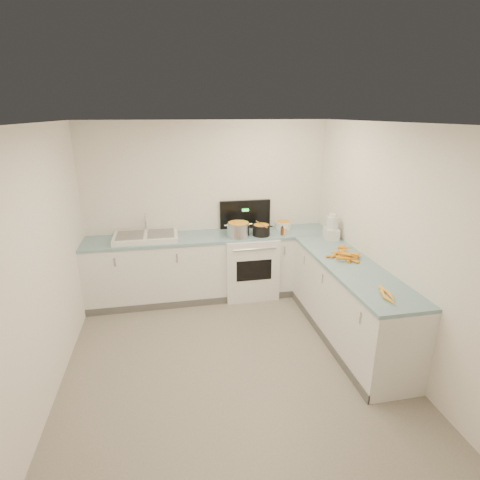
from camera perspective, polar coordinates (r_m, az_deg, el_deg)
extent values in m
cube|color=white|center=(5.49, -4.29, -4.14)|extent=(3.50, 0.60, 0.90)
cube|color=#80AAB6|center=(5.33, -4.42, 0.52)|extent=(3.50, 0.62, 0.04)
cube|color=white|center=(4.67, 16.16, -9.24)|extent=(0.60, 2.20, 0.90)
cube|color=#80AAB6|center=(4.47, 16.70, -3.91)|extent=(0.62, 2.20, 0.04)
cube|color=white|center=(5.55, 1.39, -3.82)|extent=(0.76, 0.65, 0.90)
cube|color=black|center=(5.61, 0.78, 3.96)|extent=(0.76, 0.05, 0.42)
cube|color=white|center=(5.29, -14.15, 0.48)|extent=(0.86, 0.52, 0.07)
cube|color=slate|center=(5.29, -16.40, 0.73)|extent=(0.36, 0.42, 0.01)
cube|color=slate|center=(5.27, -11.96, 1.01)|extent=(0.36, 0.42, 0.01)
cylinder|color=silver|center=(5.46, -14.19, 2.74)|extent=(0.03, 0.03, 0.24)
cylinder|color=silver|center=(5.20, -0.25, 1.45)|extent=(0.31, 0.31, 0.23)
cylinder|color=black|center=(5.29, 3.25, 1.41)|extent=(0.26, 0.26, 0.17)
cylinder|color=#AD7A47|center=(5.26, 3.27, 2.42)|extent=(0.08, 0.36, 0.02)
cylinder|color=white|center=(5.64, 6.60, 2.30)|extent=(0.28, 0.28, 0.11)
cylinder|color=#593319|center=(5.33, 6.43, 1.32)|extent=(0.05, 0.05, 0.11)
cylinder|color=#E5B266|center=(5.35, 6.84, 1.29)|extent=(0.06, 0.06, 0.10)
cube|color=white|center=(5.28, 13.73, 0.95)|extent=(0.20, 0.23, 0.15)
cylinder|color=silver|center=(5.23, 13.87, 2.61)|extent=(0.16, 0.16, 0.16)
cylinder|color=white|center=(5.21, 13.95, 3.67)|extent=(0.10, 0.10, 0.04)
cone|color=#F9A01E|center=(4.70, 15.64, -2.10)|extent=(0.11, 0.19, 0.05)
cone|color=#F9A01E|center=(4.64, 17.38, -2.54)|extent=(0.16, 0.20, 0.05)
cone|color=#F9A01E|center=(4.63, 14.26, -2.40)|extent=(0.22, 0.06, 0.04)
cone|color=#F9A01E|center=(4.62, 16.05, -2.56)|extent=(0.09, 0.21, 0.04)
cone|color=#F9A01E|center=(4.70, 15.74, -2.11)|extent=(0.17, 0.06, 0.05)
cone|color=#F9A01E|center=(4.69, 16.11, -2.19)|extent=(0.14, 0.20, 0.05)
cone|color=#F9A01E|center=(4.55, 16.58, -2.97)|extent=(0.15, 0.18, 0.04)
cone|color=#F9A01E|center=(4.74, 14.57, -1.81)|extent=(0.20, 0.07, 0.05)
cone|color=#F9A01E|center=(4.64, 14.12, -2.25)|extent=(0.18, 0.19, 0.05)
cone|color=#F9A01E|center=(4.58, 16.07, -2.76)|extent=(0.11, 0.21, 0.04)
cone|color=#F9A01E|center=(4.68, 16.02, -2.00)|extent=(0.14, 0.17, 0.04)
cone|color=#F9A01E|center=(4.64, 16.70, -2.09)|extent=(0.16, 0.13, 0.05)
cone|color=#F9A01E|center=(4.79, 15.53, -1.30)|extent=(0.12, 0.20, 0.04)
cone|color=#F9A01E|center=(4.61, 15.37, -2.06)|extent=(0.17, 0.15, 0.04)
cone|color=#F9A01E|center=(4.80, 15.82, -1.14)|extent=(0.19, 0.10, 0.05)
cone|color=#F9A01E|center=(4.52, 15.82, -2.71)|extent=(0.22, 0.11, 0.05)
cone|color=#F9A01E|center=(4.62, 16.40, -2.22)|extent=(0.14, 0.20, 0.04)
cone|color=#FFA826|center=(3.73, 21.91, -8.55)|extent=(0.06, 0.17, 0.04)
cone|color=#FFA826|center=(3.80, 22.10, -8.05)|extent=(0.08, 0.17, 0.04)
cone|color=#FFA826|center=(3.82, 21.05, -7.76)|extent=(0.09, 0.18, 0.04)
cone|color=#FFA826|center=(3.89, 21.32, -7.27)|extent=(0.05, 0.19, 0.04)
cube|color=tan|center=(5.40, -15.85, 1.15)|extent=(0.01, 0.04, 0.00)
cube|color=tan|center=(5.42, -17.16, 1.10)|extent=(0.05, 0.03, 0.00)
cube|color=tan|center=(5.28, -16.27, 0.79)|extent=(0.04, 0.03, 0.00)
cube|color=tan|center=(5.19, -15.76, 0.44)|extent=(0.03, 0.03, 0.00)
cube|color=tan|center=(5.40, -17.28, 1.06)|extent=(0.03, 0.04, 0.00)
cube|color=tan|center=(5.20, -17.43, 0.29)|extent=(0.05, 0.03, 0.00)
cube|color=tan|center=(5.20, -17.42, 0.37)|extent=(0.04, 0.01, 0.00)
cube|color=tan|center=(5.38, -16.70, 1.04)|extent=(0.05, 0.04, 0.00)
cube|color=tan|center=(5.23, -17.16, 0.45)|extent=(0.03, 0.01, 0.00)
cube|color=tan|center=(5.27, -17.61, 0.57)|extent=(0.05, 0.02, 0.00)
cube|color=tan|center=(5.26, -17.20, 0.58)|extent=(0.04, 0.02, 0.00)
cube|color=tan|center=(5.28, -15.27, 0.84)|extent=(0.04, 0.03, 0.00)
cube|color=tan|center=(5.27, -15.54, 0.72)|extent=(0.04, 0.02, 0.00)
cube|color=tan|center=(5.31, -17.42, 0.68)|extent=(0.03, 0.03, 0.00)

